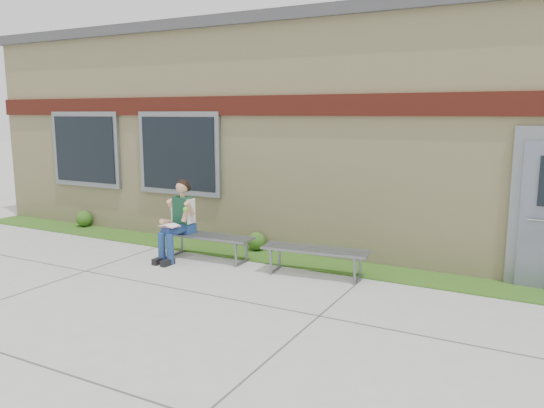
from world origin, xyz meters
The scene contains 8 objects.
ground centered at (0.00, 0.00, 0.00)m, with size 80.00×80.00×0.00m, color #9E9E99.
grass_strip centered at (0.00, 2.60, 0.01)m, with size 16.00×0.80×0.02m, color #1C4A13.
school_building centered at (0.00, 5.99, 2.10)m, with size 16.20×6.22×4.20m.
bench_left centered at (-1.70, 2.00, 0.33)m, with size 1.66×0.53×0.43m.
bench_right centered at (0.30, 2.00, 0.33)m, with size 1.69×0.63×0.43m.
girl centered at (-2.15, 1.79, 0.70)m, with size 0.50×0.85×1.36m.
shrub_west centered at (-5.56, 2.85, 0.19)m, with size 0.34×0.34×0.34m, color #1C4A13.
shrub_mid centered at (-1.22, 2.85, 0.18)m, with size 0.33×0.33×0.33m, color #1C4A13.
Camera 1 is at (3.39, -5.26, 2.48)m, focal length 35.00 mm.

